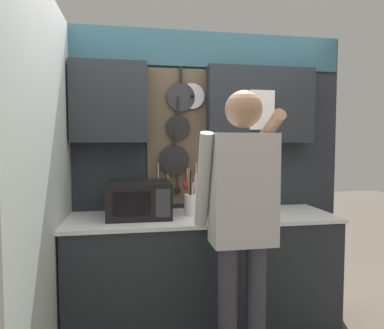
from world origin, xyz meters
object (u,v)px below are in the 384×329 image
microwave (139,199)px  knife_block (247,201)px  utensil_crock (192,203)px  person (242,211)px

microwave → knife_block: (0.85, 0.00, -0.04)m
utensil_crock → person: size_ratio=0.20×
utensil_crock → person: (0.19, -0.63, 0.05)m
microwave → utensil_crock: utensil_crock is taller
knife_block → utensil_crock: utensil_crock is taller
knife_block → utensil_crock: 0.44m
microwave → knife_block: 0.85m
knife_block → person: person is taller
utensil_crock → knife_block: bearing=-0.3°
person → utensil_crock: bearing=107.1°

